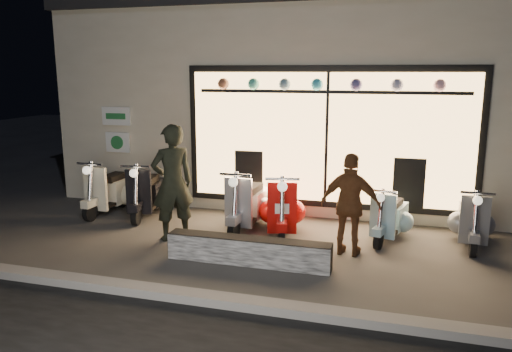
{
  "coord_description": "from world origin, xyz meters",
  "views": [
    {
      "loc": [
        2.07,
        -7.24,
        2.77
      ],
      "look_at": [
        -0.18,
        0.6,
        1.05
      ],
      "focal_mm": 35.0,
      "sensor_mm": 36.0,
      "label": 1
    }
  ],
  "objects": [
    {
      "name": "ground",
      "position": [
        0.0,
        0.0,
        0.0
      ],
      "size": [
        40.0,
        40.0,
        0.0
      ],
      "primitive_type": "plane",
      "color": "#383533",
      "rests_on": "ground"
    },
    {
      "name": "kerb",
      "position": [
        0.0,
        -2.0,
        0.06
      ],
      "size": [
        40.0,
        0.25,
        0.12
      ],
      "primitive_type": "cube",
      "color": "slate",
      "rests_on": "ground"
    },
    {
      "name": "shop_building",
      "position": [
        0.0,
        4.98,
        2.1
      ],
      "size": [
        10.2,
        6.23,
        4.2
      ],
      "color": "beige",
      "rests_on": "ground"
    },
    {
      "name": "graffiti_barrier",
      "position": [
        0.06,
        -0.65,
        0.2
      ],
      "size": [
        2.43,
        0.28,
        0.4
      ],
      "primitive_type": "cube",
      "color": "black",
      "rests_on": "ground"
    },
    {
      "name": "scooter_silver",
      "position": [
        -0.44,
        1.08,
        0.43
      ],
      "size": [
        0.52,
        1.5,
        1.07
      ],
      "rotation": [
        0.0,
        0.0,
        -0.05
      ],
      "color": "black",
      "rests_on": "ground"
    },
    {
      "name": "scooter_red",
      "position": [
        0.19,
        0.96,
        0.43
      ],
      "size": [
        0.7,
        1.51,
        1.07
      ],
      "rotation": [
        0.0,
        0.0,
        0.22
      ],
      "color": "black",
      "rests_on": "ground"
    },
    {
      "name": "scooter_black",
      "position": [
        -2.6,
        1.33,
        0.42
      ],
      "size": [
        0.65,
        1.48,
        1.05
      ],
      "rotation": [
        0.0,
        0.0,
        0.19
      ],
      "color": "black",
      "rests_on": "ground"
    },
    {
      "name": "scooter_cream",
      "position": [
        -3.39,
        1.33,
        0.42
      ],
      "size": [
        0.49,
        1.47,
        1.05
      ],
      "rotation": [
        0.0,
        0.0,
        -0.03
      ],
      "color": "black",
      "rests_on": "ground"
    },
    {
      "name": "scooter_blue",
      "position": [
        2.02,
        1.15,
        0.37
      ],
      "size": [
        0.61,
        1.28,
        0.91
      ],
      "rotation": [
        0.0,
        0.0,
        -0.25
      ],
      "color": "black",
      "rests_on": "ground"
    },
    {
      "name": "scooter_grey",
      "position": [
        3.31,
        1.25,
        0.38
      ],
      "size": [
        0.48,
        1.34,
        0.96
      ],
      "rotation": [
        0.0,
        0.0,
        -0.07
      ],
      "color": "black",
      "rests_on": "ground"
    },
    {
      "name": "man",
      "position": [
        -1.46,
        0.08,
        0.97
      ],
      "size": [
        0.84,
        0.82,
        1.94
      ],
      "primitive_type": "imported",
      "rotation": [
        0.0,
        0.0,
        3.88
      ],
      "color": "black",
      "rests_on": "ground"
    },
    {
      "name": "woman",
      "position": [
        1.44,
        0.15,
        0.79
      ],
      "size": [
        0.97,
        0.51,
        1.58
      ],
      "primitive_type": "imported",
      "rotation": [
        0.0,
        0.0,
        3.0
      ],
      "color": "brown",
      "rests_on": "ground"
    }
  ]
}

